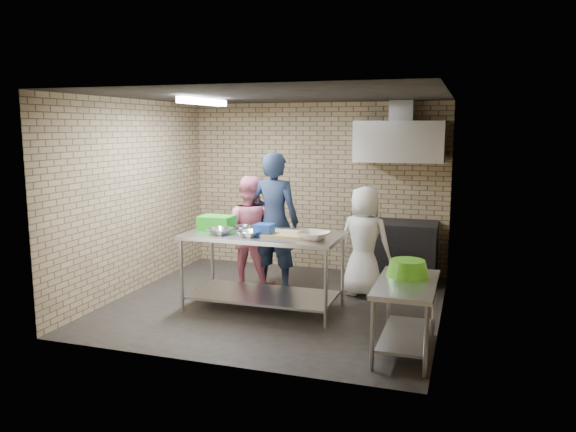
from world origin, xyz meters
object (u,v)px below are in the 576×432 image
object	(u,v)px
stove	(396,251)
woman_white	(364,242)
prep_table	(263,271)
bottle_red	(405,146)
side_counter	(405,317)
bottle_green	(432,147)
woman_pink	(249,232)
green_basin	(408,268)
blue_tub	(264,230)
green_crate	(217,222)
man_navy	(274,221)

from	to	relation	value
stove	woman_white	bearing A→B (deg)	-109.32
prep_table	bottle_red	world-z (taller)	bottle_red
stove	side_counter	bearing A→B (deg)	-80.71
stove	bottle_green	bearing A→B (deg)	28.07
woman_white	bottle_red	bearing A→B (deg)	-97.34
bottle_red	woman_pink	world-z (taller)	bottle_red
green_basin	woman_pink	distance (m)	2.86
green_basin	woman_pink	world-z (taller)	woman_pink
side_counter	bottle_green	distance (m)	3.41
blue_tub	woman_white	world-z (taller)	woman_white
green_crate	stove	bearing A→B (deg)	39.60
green_crate	green_basin	world-z (taller)	green_crate
man_navy	woman_white	world-z (taller)	man_navy
bottle_red	bottle_green	world-z (taller)	bottle_red
green_basin	woman_white	bearing A→B (deg)	115.54
green_basin	woman_pink	xyz separation A→B (m)	(-2.43, 1.51, -0.02)
side_counter	blue_tub	xyz separation A→B (m)	(-1.84, 0.76, 0.68)
bottle_green	side_counter	bearing A→B (deg)	-90.00
green_basin	woman_white	distance (m)	1.75
stove	woman_pink	xyz separation A→B (m)	(-2.00, -0.99, 0.36)
blue_tub	prep_table	bearing A→B (deg)	116.57
bottle_red	woman_pink	size ratio (longest dim) A/B	0.11
woman_pink	side_counter	bearing A→B (deg)	139.87
green_basin	man_navy	world-z (taller)	man_navy
green_crate	woman_pink	xyz separation A→B (m)	(0.14, 0.78, -0.26)
green_crate	blue_tub	size ratio (longest dim) A/B	2.00
side_counter	green_crate	world-z (taller)	green_crate
green_basin	bottle_green	bearing A→B (deg)	89.58
bottle_green	prep_table	bearing A→B (deg)	-131.57
blue_tub	green_basin	world-z (taller)	blue_tub
green_basin	man_navy	distance (m)	2.52
prep_table	green_crate	xyz separation A→B (m)	(-0.70, 0.12, 0.58)
bottle_red	man_navy	size ratio (longest dim) A/B	0.09
stove	bottle_green	distance (m)	1.65
green_basin	man_navy	xyz separation A→B (m)	(-2.03, 1.49, 0.15)
bottle_green	woman_white	size ratio (longest dim) A/B	0.10
blue_tub	bottle_red	distance (m)	2.83
prep_table	man_navy	xyz separation A→B (m)	(-0.16, 0.87, 0.50)
blue_tub	bottle_red	bearing A→B (deg)	57.18
stove	bottle_red	distance (m)	1.60
stove	green_crate	world-z (taller)	green_crate
green_basin	bottle_red	distance (m)	3.01
green_basin	woman_white	size ratio (longest dim) A/B	0.30
bottle_green	woman_pink	size ratio (longest dim) A/B	0.09
green_basin	woman_white	xyz separation A→B (m)	(-0.75, 1.58, -0.07)
bottle_green	man_navy	size ratio (longest dim) A/B	0.08
green_crate	green_basin	xyz separation A→B (m)	(2.57, -0.73, -0.23)
blue_tub	bottle_green	distance (m)	3.04
bottle_green	woman_white	distance (m)	1.88
woman_pink	bottle_green	bearing A→B (deg)	-157.75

